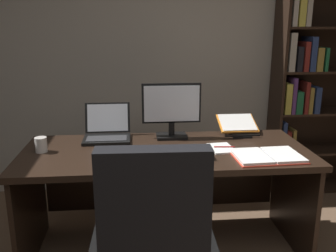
{
  "coord_description": "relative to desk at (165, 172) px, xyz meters",
  "views": [
    {
      "loc": [
        -0.31,
        -1.03,
        1.55
      ],
      "look_at": [
        -0.1,
        1.24,
        0.92
      ],
      "focal_mm": 39.5,
      "sensor_mm": 36.0,
      "label": 1
    }
  ],
  "objects": [
    {
      "name": "wall_back",
      "position": [
        0.12,
        1.05,
        0.71
      ],
      "size": [
        5.11,
        0.12,
        2.53
      ],
      "primitive_type": "cube",
      "color": "#A89E8E",
      "rests_on": "ground"
    },
    {
      "name": "desk",
      "position": [
        0.0,
        0.0,
        0.0
      ],
      "size": [
        1.9,
        0.8,
        0.75
      ],
      "color": "black",
      "rests_on": "ground"
    },
    {
      "name": "bookshelf",
      "position": [
        1.44,
        0.82,
        0.59
      ],
      "size": [
        0.93,
        0.31,
        2.29
      ],
      "color": "black",
      "rests_on": "ground"
    },
    {
      "name": "monitor",
      "position": [
        0.07,
        0.19,
        0.39
      ],
      "size": [
        0.43,
        0.16,
        0.4
      ],
      "color": "black",
      "rests_on": "desk"
    },
    {
      "name": "laptop",
      "position": [
        -0.4,
        0.2,
        0.25
      ],
      "size": [
        0.33,
        0.32,
        0.24
      ],
      "color": "black",
      "rests_on": "desk"
    },
    {
      "name": "keyboard",
      "position": [
        0.07,
        -0.25,
        0.21
      ],
      "size": [
        0.42,
        0.15,
        0.02
      ],
      "primitive_type": "cube",
      "color": "black",
      "rests_on": "desk"
    },
    {
      "name": "computer_mouse",
      "position": [
        -0.23,
        -0.25,
        0.21
      ],
      "size": [
        0.06,
        0.1,
        0.04
      ],
      "primitive_type": "ellipsoid",
      "color": "black",
      "rests_on": "desk"
    },
    {
      "name": "reading_stand_with_book",
      "position": [
        0.58,
        0.26,
        0.26
      ],
      "size": [
        0.29,
        0.29,
        0.12
      ],
      "color": "black",
      "rests_on": "desk"
    },
    {
      "name": "open_binder",
      "position": [
        0.62,
        -0.3,
        0.21
      ],
      "size": [
        0.43,
        0.31,
        0.02
      ],
      "rotation": [
        0.0,
        0.0,
        0.04
      ],
      "color": "#DB422D",
      "rests_on": "desk"
    },
    {
      "name": "notepad",
      "position": [
        0.37,
        -0.11,
        0.2
      ],
      "size": [
        0.17,
        0.22,
        0.01
      ],
      "primitive_type": "cube",
      "rotation": [
        0.0,
        0.0,
        0.1
      ],
      "color": "white",
      "rests_on": "desk"
    },
    {
      "name": "pen",
      "position": [
        0.39,
        -0.11,
        0.21
      ],
      "size": [
        0.14,
        0.02,
        0.01
      ],
      "primitive_type": "cylinder",
      "rotation": [
        0.0,
        1.57,
        -0.08
      ],
      "color": "maroon",
      "rests_on": "notepad"
    },
    {
      "name": "coffee_mug",
      "position": [
        -0.81,
        -0.06,
        0.24
      ],
      "size": [
        0.08,
        0.08,
        0.1
      ],
      "primitive_type": "cylinder",
      "color": "silver",
      "rests_on": "desk"
    }
  ]
}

